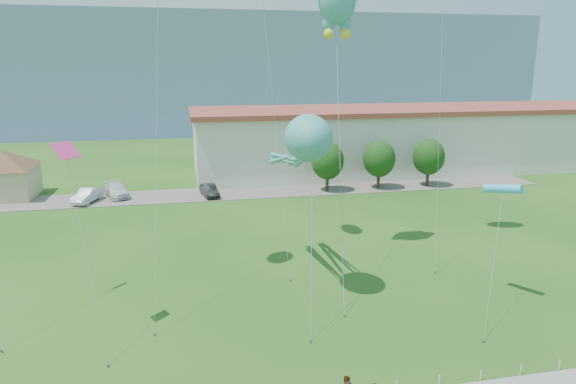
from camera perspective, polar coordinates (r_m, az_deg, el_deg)
The scene contains 14 objects.
ground at distance 24.23m, azimuth 3.66°, elevation -20.33°, with size 160.00×160.00×0.00m, color #1D4B15.
parking_strip at distance 56.21m, azimuth -5.78°, elevation -0.10°, with size 70.00×6.00×0.06m, color #59544C.
hill_ridge at distance 139.37m, azimuth -9.73°, elevation 13.32°, with size 160.00×50.00×25.00m, color slate.
pavilion at distance 61.11m, azimuth -29.17°, elevation 2.19°, with size 9.20×9.20×5.00m.
warehouse at distance 71.29m, azimuth 14.68°, elevation 5.86°, with size 61.00×15.00×8.20m.
tree_near at distance 56.40m, azimuth 4.42°, elevation 3.47°, with size 3.60×3.60×5.47m.
tree_mid at distance 58.33m, azimuth 10.10°, elevation 3.64°, with size 3.60×3.60×5.47m.
tree_far at distance 60.80m, azimuth 15.38°, elevation 3.77°, with size 3.60×3.60×5.47m.
parked_car_silver at distance 55.80m, azimuth -21.43°, elevation -0.35°, with size 1.47×4.22×1.39m, color silver.
parked_car_white at distance 57.13m, azimuth -18.53°, elevation 0.21°, with size 1.95×4.80×1.39m, color silver.
parked_car_black at distance 54.95m, azimuth -8.74°, elevation 0.19°, with size 1.33×3.83×1.26m, color black.
octopus_kite at distance 30.77m, azimuth 1.66°, elevation 4.91°, with size 2.71×12.69×10.94m.
small_kite_pink at distance 26.90m, azimuth -23.06°, elevation 2.06°, with size 2.36×4.59×10.03m.
small_kite_cyan at distance 31.85m, azimuth 22.77°, elevation 0.23°, with size 3.82×5.87×7.16m.
Camera 1 is at (-5.47, -19.26, 13.65)m, focal length 32.00 mm.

